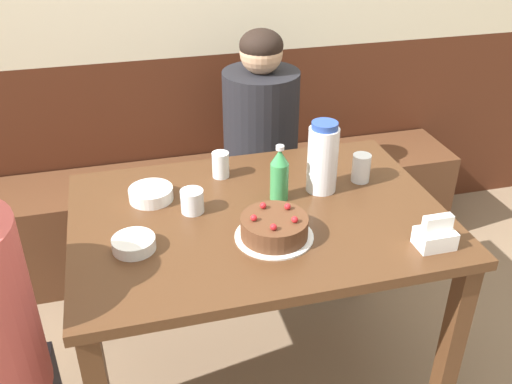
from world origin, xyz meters
The scene contains 13 objects.
ground_plane centered at (0.00, 0.00, 0.00)m, with size 12.00×12.00×0.00m, color #846B51.
bench_seat centered at (0.00, 0.83, 0.23)m, with size 2.39×0.38×0.47m.
dining_table centered at (0.00, 0.00, 0.64)m, with size 1.20×0.84×0.75m.
birthday_cake centered at (0.01, -0.14, 0.78)m, with size 0.24×0.24×0.09m.
water_pitcher centered at (0.25, 0.09, 0.87)m, with size 0.10×0.10×0.25m.
soju_bottle centered at (0.09, 0.07, 0.84)m, with size 0.06×0.06×0.20m.
napkin_holder centered at (0.46, -0.31, 0.78)m, with size 0.11×0.08×0.11m.
bowl_soup_white centered at (-0.41, -0.10, 0.76)m, with size 0.13×0.13×0.04m.
bowl_rice_small centered at (-0.33, 0.17, 0.77)m, with size 0.15×0.15×0.04m.
glass_water_tall centered at (-0.21, 0.06, 0.78)m, with size 0.08×0.08×0.08m.
glass_tumbler_short centered at (-0.07, 0.27, 0.79)m, with size 0.06×0.06×0.09m.
glass_shot_small centered at (0.41, 0.12, 0.80)m, with size 0.07×0.07×0.10m.
person_teal_shirt centered at (0.19, 0.68, 0.55)m, with size 0.33×0.34×1.16m.
Camera 1 is at (-0.40, -1.51, 1.74)m, focal length 40.00 mm.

